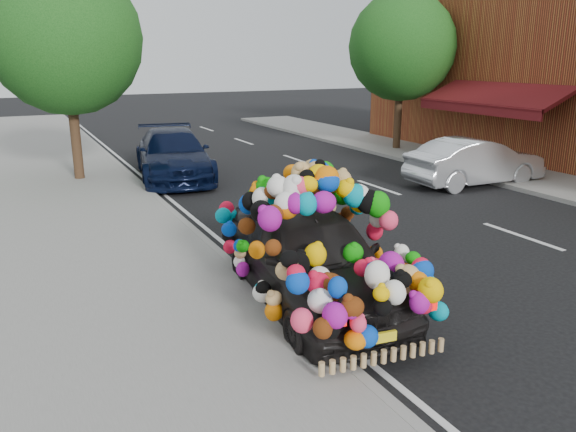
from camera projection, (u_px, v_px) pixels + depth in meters
name	position (u px, v px, depth m)	size (l,w,h in m)	color
ground	(376.00, 264.00, 9.90)	(100.00, 100.00, 0.00)	black
sidewalk	(128.00, 308.00, 8.03)	(4.00, 60.00, 0.12)	gray
kerb	(253.00, 284.00, 8.87)	(0.15, 60.00, 0.13)	gray
footpath_far	(552.00, 183.00, 15.99)	(3.00, 40.00, 0.12)	gray
lane_markings	(521.00, 236.00, 11.44)	(6.00, 50.00, 0.01)	silver
tree_near_sidewalk	(65.00, 38.00, 15.34)	(4.20, 4.20, 6.13)	#332114
tree_far_b	(402.00, 47.00, 20.88)	(4.00, 4.00, 5.90)	#332114
plush_art_car	(311.00, 234.00, 8.09)	(2.53, 4.62, 2.09)	black
navy_sedan	(173.00, 155.00, 16.76)	(2.02, 4.96, 1.44)	black
silver_hatchback	(475.00, 162.00, 15.87)	(1.41, 4.05, 1.34)	silver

